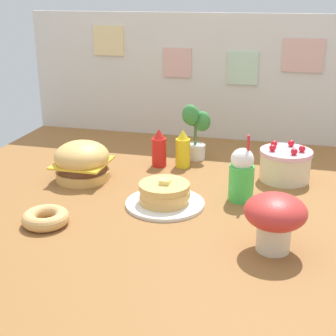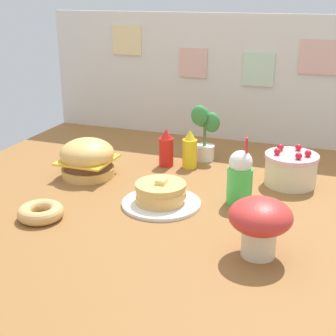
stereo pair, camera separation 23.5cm
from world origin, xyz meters
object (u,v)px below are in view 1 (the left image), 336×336
Objects in this scene: donut_pink_glaze at (46,218)px; mushroom_stool at (275,217)px; pancake_stack at (165,196)px; cream_soda_cup at (242,175)px; mustard_bottle at (183,150)px; burger at (82,161)px; potted_plant at (195,130)px; ketchup_bottle at (159,149)px; layer_cake at (285,165)px.

mushroom_stool reaches higher than donut_pink_glaze.
pancake_stack is 1.13× the size of cream_soda_cup.
pancake_stack is 0.53m from mustard_bottle.
burger is 1.12m from mushroom_stool.
pancake_stack is 1.70× the size of mustard_bottle.
mushroom_stool is (0.50, -0.98, -0.04)m from potted_plant.
pancake_stack is 1.83× the size of donut_pink_glaze.
ketchup_bottle is 0.66× the size of potted_plant.
burger is at bearing 175.46° from cream_soda_cup.
burger is 0.54m from donut_pink_glaze.
cream_soda_cup is at bearing -4.54° from burger.
donut_pink_glaze is 0.85× the size of mushroom_stool.
ketchup_bottle is 0.67× the size of cream_soda_cup.
mustard_bottle is at bearing 93.60° from pancake_stack.
pancake_stack reaches higher than donut_pink_glaze.
cream_soda_cup reaches higher than pancake_stack.
ketchup_bottle is 1.00× the size of mustard_bottle.
donut_pink_glaze is (-0.44, -0.31, -0.01)m from pancake_stack.
layer_cake is at bearing 58.74° from cream_soda_cup.
layer_cake is at bearing -3.63° from ketchup_bottle.
layer_cake is at bearing 39.08° from donut_pink_glaze.
ketchup_bottle is (0.33, 0.30, 0.00)m from burger.
mushroom_stool is (0.17, -0.44, 0.01)m from cream_soda_cup.
cream_soda_cup reaches higher than mustard_bottle.
pancake_stack is 0.70m from potted_plant.
burger is 1.06× the size of layer_cake.
donut_pink_glaze is 0.61× the size of potted_plant.
layer_cake is at bearing 13.86° from burger.
burger reaches higher than layer_cake.
ketchup_bottle is 0.13m from mustard_bottle.
ketchup_bottle is at bearing 41.61° from burger.
cream_soda_cup is 0.98× the size of potted_plant.
mustard_bottle is 0.53m from cream_soda_cup.
donut_pink_glaze is at bearing -113.67° from potted_plant.
mustard_bottle is 0.99m from mushroom_stool.
pancake_stack is at bearing 35.79° from donut_pink_glaze.
cream_soda_cup is at bearing -36.11° from ketchup_bottle.
ketchup_bottle is at bearing 129.69° from mushroom_stool.
potted_plant reaches higher than cream_soda_cup.
burger reaches higher than pancake_stack.
mustard_bottle is 0.18m from potted_plant.
potted_plant is at bearing 156.93° from layer_cake.
donut_pink_glaze is (-0.77, -0.46, -0.09)m from cream_soda_cup.
layer_cake reaches higher than donut_pink_glaze.
donut_pink_glaze is at bearing -148.96° from cream_soda_cup.
mushroom_stool is (1.00, -0.51, 0.04)m from burger.
layer_cake is 0.56m from mustard_bottle.
layer_cake is 1.24m from donut_pink_glaze.
mustard_bottle reaches higher than layer_cake.
layer_cake is 0.83× the size of cream_soda_cup.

